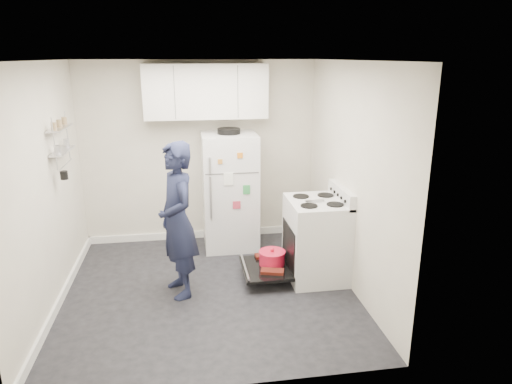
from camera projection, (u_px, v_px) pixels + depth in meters
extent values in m
cube|color=black|center=(209.00, 290.00, 5.16)|extent=(3.20, 3.20, 0.01)
cube|color=white|center=(202.00, 60.00, 4.45)|extent=(3.20, 3.20, 0.01)
cube|color=beige|center=(200.00, 153.00, 6.32)|extent=(3.20, 0.01, 2.50)
cube|color=beige|center=(217.00, 242.00, 3.29)|extent=(3.20, 0.01, 2.50)
cube|color=beige|center=(46.00, 190.00, 4.57)|extent=(0.01, 3.20, 2.50)
cube|color=beige|center=(351.00, 178.00, 5.04)|extent=(0.01, 3.20, 2.50)
cube|color=white|center=(62.00, 297.00, 4.91)|extent=(0.03, 3.20, 0.10)
cube|color=white|center=(203.00, 234.00, 6.65)|extent=(3.20, 0.03, 0.10)
cube|color=silver|center=(316.00, 240.00, 5.36)|extent=(0.65, 0.76, 0.92)
cube|color=black|center=(310.00, 245.00, 5.37)|extent=(0.53, 0.60, 0.52)
cube|color=orange|center=(332.00, 244.00, 5.41)|extent=(0.02, 0.56, 0.46)
cylinder|color=black|center=(314.00, 259.00, 5.43)|extent=(0.34, 0.34, 0.02)
cube|color=silver|center=(342.00, 195.00, 5.25)|extent=(0.08, 0.76, 0.18)
cube|color=silver|center=(317.00, 202.00, 5.23)|extent=(0.65, 0.76, 0.03)
cube|color=#B2B2B7|center=(315.00, 201.00, 5.16)|extent=(0.22, 0.03, 0.01)
cube|color=black|center=(266.00, 268.00, 5.36)|extent=(0.55, 0.70, 0.03)
cylinder|color=#B2B2B7|center=(245.00, 267.00, 5.32)|extent=(0.02, 0.66, 0.02)
cylinder|color=red|center=(272.00, 258.00, 5.41)|extent=(0.31, 0.31, 0.14)
cylinder|color=red|center=(272.00, 252.00, 5.39)|extent=(0.32, 0.32, 0.02)
sphere|color=red|center=(272.00, 250.00, 5.38)|extent=(0.04, 0.04, 0.04)
cube|color=maroon|center=(272.00, 271.00, 5.21)|extent=(0.29, 0.20, 0.04)
cube|color=maroon|center=(266.00, 256.00, 5.62)|extent=(0.27, 0.14, 0.04)
cube|color=silver|center=(230.00, 191.00, 6.18)|extent=(0.72, 0.70, 1.57)
cube|color=#4C4C4C|center=(232.00, 173.00, 5.75)|extent=(0.68, 0.01, 0.01)
cube|color=#B2B2B7|center=(210.00, 165.00, 5.65)|extent=(0.02, 0.03, 0.20)
cube|color=#B2B2B7|center=(211.00, 198.00, 5.77)|extent=(0.02, 0.03, 0.55)
cylinder|color=black|center=(229.00, 131.00, 5.94)|extent=(0.30, 0.30, 0.07)
cube|color=#C3374D|center=(237.00, 205.00, 5.87)|extent=(0.10, 0.01, 0.10)
cube|color=orange|center=(220.00, 162.00, 5.67)|extent=(0.06, 0.01, 0.06)
cube|color=white|center=(228.00, 179.00, 5.75)|extent=(0.12, 0.01, 0.16)
cube|color=orange|center=(240.00, 155.00, 5.69)|extent=(0.07, 0.01, 0.07)
cube|color=green|center=(247.00, 190.00, 5.83)|extent=(0.09, 0.01, 0.12)
cube|color=silver|center=(206.00, 91.00, 5.93)|extent=(1.60, 0.33, 0.70)
cube|color=#B2B2B7|center=(60.00, 128.00, 4.89)|extent=(0.14, 0.60, 0.02)
cube|color=#B2B2B7|center=(63.00, 151.00, 4.97)|extent=(0.14, 0.60, 0.02)
cylinder|color=black|center=(64.00, 175.00, 4.87)|extent=(0.08, 0.08, 0.09)
imported|color=#191E38|center=(177.00, 221.00, 4.87)|extent=(0.58, 0.72, 1.71)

